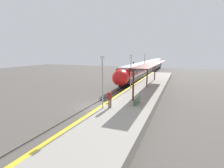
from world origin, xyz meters
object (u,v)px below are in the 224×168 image
Objects in this scene: person_waiting at (110,99)px; railway_signal at (133,68)px; train at (147,67)px; lamppost_near at (102,79)px; platform_bench at (137,100)px; lamppost_mid at (131,69)px; lamppost_far at (144,65)px.

person_waiting is 28.39m from railway_signal.
train is at bearing 71.23° from railway_signal.
lamppost_near is at bearing -81.02° from railway_signal.
lamppost_near is at bearing -86.40° from train.
train is at bearing 98.83° from platform_bench.
railway_signal is 0.79× the size of lamppost_mid.
train is at bearing 94.59° from person_waiting.
person_waiting is at bearing -138.65° from platform_bench.
platform_bench is 8.42m from lamppost_mid.
lamppost_far is at bearing -62.01° from railway_signal.
lamppost_mid reaches higher than platform_bench.
person_waiting is 0.43× the size of railway_signal.
person_waiting is 0.34× the size of lamppost_mid.
railway_signal is 0.79× the size of lamppost_near.
railway_signal is (-7.34, 25.92, 1.04)m from platform_bench.
platform_bench is 17.89m from lamppost_far.
train is 9.83× the size of lamppost_far.
train is 12.47× the size of railway_signal.
railway_signal is 9.65m from lamppost_far.
platform_bench is 26.96m from railway_signal.
railway_signal is at bearing 103.69° from lamppost_mid.
lamppost_far is (4.48, -8.43, 1.40)m from railway_signal.
railway_signal reaches higher than person_waiting.
person_waiting is 0.34× the size of lamppost_far.
lamppost_mid is (4.48, -18.40, 1.40)m from railway_signal.
person_waiting is (2.78, -34.63, -0.33)m from train.
lamppost_near is 1.00× the size of lamppost_mid.
platform_bench is 3.07m from person_waiting.
person_waiting is at bearing -85.41° from train.
lamppost_mid is 9.96m from lamppost_far.
train is 30.79× the size of platform_bench.
lamppost_near is (-0.57, -0.42, 2.02)m from person_waiting.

